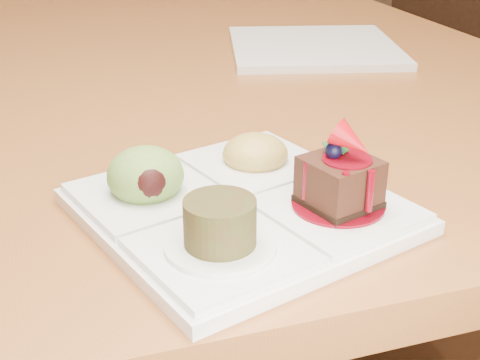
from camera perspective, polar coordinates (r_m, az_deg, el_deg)
name	(u,v)px	position (r m, az deg, el deg)	size (l,w,h in m)	color
ground	(179,349)	(1.61, -5.25, -14.14)	(6.00, 6.00, 0.00)	#532F17
dining_table	(165,62)	(1.29, -6.45, 9.99)	(1.00, 1.80, 0.75)	#9D5B28
chair_right	(440,33)	(1.93, 16.72, 11.91)	(0.62, 0.62, 1.07)	black
sampler_plate	(236,197)	(0.56, -0.34, -1.43)	(0.29, 0.29, 0.09)	white
second_plate	(314,47)	(1.10, 6.31, 11.20)	(0.26, 0.26, 0.01)	white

